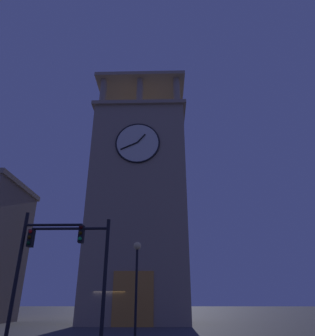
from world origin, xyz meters
TOP-DOWN VIEW (x-y plane):
  - ground_plane at (0.00, 0.00)m, footprint 200.00×200.00m
  - clocktower at (-1.88, -2.87)m, footprint 9.59×8.51m
  - traffic_signal_near at (-0.67, 13.19)m, footprint 3.59×0.41m
  - traffic_signal_mid at (1.04, 13.10)m, footprint 2.78×0.41m
  - street_lamp at (-2.80, 8.68)m, footprint 0.44×0.44m

SIDE VIEW (x-z plane):
  - ground_plane at x=0.00m, z-range 0.00..0.00m
  - traffic_signal_near at x=-0.67m, z-range 0.89..6.03m
  - street_lamp at x=-2.80m, z-range 0.99..5.93m
  - traffic_signal_mid at x=1.04m, z-range 0.79..6.30m
  - clocktower at x=-1.88m, z-range -2.50..23.76m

